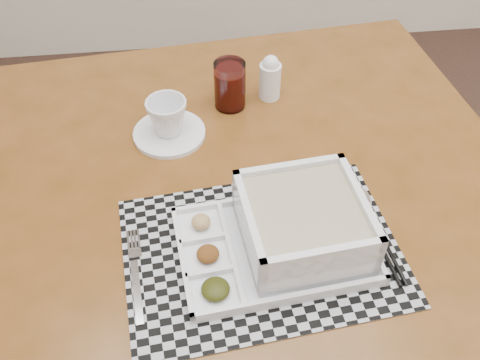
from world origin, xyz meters
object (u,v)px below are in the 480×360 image
at_px(cup, 167,117).
at_px(creamer_bottle, 270,78).
at_px(serving_tray, 296,229).
at_px(juice_glass, 230,87).
at_px(dining_table, 244,229).

distance_m(cup, creamer_bottle, 0.25).
height_order(serving_tray, juice_glass, juice_glass).
bearing_deg(cup, dining_table, -60.56).
height_order(juice_glass, creamer_bottle, juice_glass).
bearing_deg(juice_glass, dining_table, -90.61).
xyz_separation_m(dining_table, cup, (-0.13, 0.20, 0.13)).
xyz_separation_m(serving_tray, creamer_bottle, (0.02, 0.42, 0.01)).
bearing_deg(cup, juice_glass, 27.87).
bearing_deg(serving_tray, juice_glass, 99.90).
xyz_separation_m(cup, juice_glass, (0.14, 0.09, 0.00)).
relative_size(cup, juice_glass, 0.78).
xyz_separation_m(serving_tray, cup, (-0.20, 0.31, 0.01)).
distance_m(serving_tray, creamer_bottle, 0.42).
distance_m(dining_table, creamer_bottle, 0.35).
bearing_deg(dining_table, juice_glass, 89.39).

